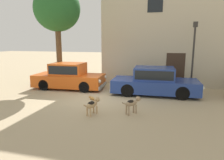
% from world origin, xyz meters
% --- Properties ---
extents(ground_plane, '(80.00, 80.00, 0.00)m').
position_xyz_m(ground_plane, '(0.00, 0.00, 0.00)').
color(ground_plane, tan).
extents(parked_sedan_nearest, '(4.33, 1.93, 1.53)m').
position_xyz_m(parked_sedan_nearest, '(-2.17, 1.47, 0.75)').
color(parked_sedan_nearest, '#D15619').
rests_on(parked_sedan_nearest, ground_plane).
extents(parked_sedan_second, '(4.67, 1.99, 1.46)m').
position_xyz_m(parked_sedan_second, '(2.86, 1.39, 0.72)').
color(parked_sedan_second, navy).
rests_on(parked_sedan_second, ground_plane).
extents(apartment_block, '(13.53, 5.07, 7.49)m').
position_xyz_m(apartment_block, '(6.01, 6.01, 3.74)').
color(apartment_block, '#BCB299').
rests_on(apartment_block, ground_plane).
extents(stray_dog_spotted, '(0.39, 1.01, 0.64)m').
position_xyz_m(stray_dog_spotted, '(0.74, -2.32, 0.41)').
color(stray_dog_spotted, tan).
rests_on(stray_dog_spotted, ground_plane).
extents(stray_dog_tan, '(0.67, 0.82, 0.68)m').
position_xyz_m(stray_dog_tan, '(2.22, -1.84, 0.45)').
color(stray_dog_tan, '#997F60').
rests_on(stray_dog_tan, ground_plane).
extents(stray_cat, '(0.54, 0.47, 0.16)m').
position_xyz_m(stray_cat, '(0.00, -0.45, 0.08)').
color(stray_cat, '#B77F3D').
rests_on(stray_cat, ground_plane).
extents(street_lamp, '(0.22, 0.22, 3.83)m').
position_xyz_m(street_lamp, '(4.83, 2.54, 2.45)').
color(street_lamp, '#2D2B28').
rests_on(street_lamp, ground_plane).
extents(acacia_tree_left, '(2.85, 2.57, 6.09)m').
position_xyz_m(acacia_tree_left, '(-3.12, 2.12, 4.67)').
color(acacia_tree_left, brown).
rests_on(acacia_tree_left, ground_plane).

